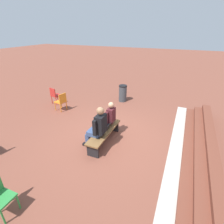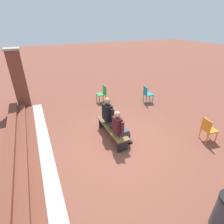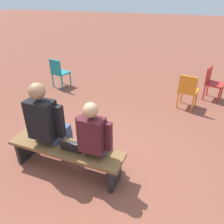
{
  "view_description": "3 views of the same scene",
  "coord_description": "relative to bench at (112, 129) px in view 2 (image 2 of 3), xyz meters",
  "views": [
    {
      "loc": [
        4.74,
        2.15,
        3.51
      ],
      "look_at": [
        -0.03,
        0.1,
        0.99
      ],
      "focal_mm": 28.0,
      "sensor_mm": 36.0,
      "label": 1
    },
    {
      "loc": [
        -4.33,
        2.15,
        3.72
      ],
      "look_at": [
        0.48,
        -0.08,
        0.95
      ],
      "focal_mm": 28.0,
      "sensor_mm": 36.0,
      "label": 2
    },
    {
      "loc": [
        -1.27,
        2.15,
        2.47
      ],
      "look_at": [
        -0.25,
        -0.41,
        0.96
      ],
      "focal_mm": 35.0,
      "sensor_mm": 36.0,
      "label": 3
    }
  ],
  "objects": [
    {
      "name": "brick_pillar_left_of_steps",
      "position": [
        4.29,
        2.78,
        1.01
      ],
      "size": [
        0.64,
        0.64,
        2.7
      ],
      "color": "brown",
      "rests_on": "ground"
    },
    {
      "name": "concrete_strip",
      "position": [
        -0.0,
        2.26,
        -0.35
      ],
      "size": [
        8.14,
        0.4,
        0.01
      ],
      "primitive_type": "cube",
      "color": "#B7B2A8",
      "rests_on": "ground"
    },
    {
      "name": "brick_steps",
      "position": [
        -0.0,
        3.01,
        -0.18
      ],
      "size": [
        7.34,
        0.9,
        0.45
      ],
      "color": "brown",
      "rests_on": "ground"
    },
    {
      "name": "laptop",
      "position": [
        -0.13,
        0.01,
        0.15
      ],
      "size": [
        0.32,
        0.29,
        0.21
      ],
      "color": "black",
      "rests_on": "bench"
    },
    {
      "name": "plastic_chair_mid_courtyard",
      "position": [
        2.07,
        -2.91,
        0.13
      ],
      "size": [
        0.49,
        0.49,
        0.84
      ],
      "color": "teal",
      "rests_on": "ground"
    },
    {
      "name": "person_adult",
      "position": [
        0.31,
        -0.07,
        0.4
      ],
      "size": [
        0.6,
        0.75,
        1.43
      ],
      "color": "#384C75",
      "rests_on": "ground"
    },
    {
      "name": "plastic_chair_foreground",
      "position": [
        3.08,
        -0.89,
        0.13
      ],
      "size": [
        0.42,
        0.42,
        0.84
      ],
      "color": "#2D893D",
      "rests_on": "ground"
    },
    {
      "name": "bench",
      "position": [
        0.0,
        0.0,
        0.0
      ],
      "size": [
        1.8,
        0.44,
        0.45
      ],
      "color": "brown",
      "rests_on": "ground"
    },
    {
      "name": "ground_plane",
      "position": [
        -0.34,
        0.02,
        -0.35
      ],
      "size": [
        60.0,
        60.0,
        0.0
      ],
      "primitive_type": "plane",
      "color": "brown"
    },
    {
      "name": "person_student",
      "position": [
        -0.48,
        -0.06,
        0.34
      ],
      "size": [
        0.51,
        0.64,
        1.29
      ],
      "color": "#383842",
      "rests_on": "ground"
    },
    {
      "name": "plastic_chair_far_left",
      "position": [
        -1.51,
        -2.9,
        0.13
      ],
      "size": [
        0.48,
        0.48,
        0.84
      ],
      "color": "orange",
      "rests_on": "ground"
    }
  ]
}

